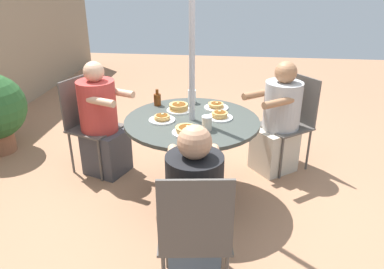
# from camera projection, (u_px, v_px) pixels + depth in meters

# --- Properties ---
(ground_plane) EXTENTS (12.00, 12.00, 0.00)m
(ground_plane) POSITION_uv_depth(u_px,v_px,m) (192.00, 195.00, 3.50)
(ground_plane) COLOR #9E7051
(patio_table) EXTENTS (1.15, 1.15, 0.76)m
(patio_table) POSITION_uv_depth(u_px,v_px,m) (192.00, 135.00, 3.24)
(patio_table) COLOR #383D38
(patio_table) RESTS_ON ground
(umbrella_pole) EXTENTS (0.05, 0.05, 2.39)m
(umbrella_pole) POSITION_uv_depth(u_px,v_px,m) (192.00, 70.00, 3.01)
(umbrella_pole) COLOR #ADADB2
(umbrella_pole) RESTS_ON ground
(patio_chair_north) EXTENTS (0.56, 0.56, 0.96)m
(patio_chair_north) POSITION_uv_depth(u_px,v_px,m) (87.00, 119.00, 3.78)
(patio_chair_north) COLOR #514C47
(patio_chair_north) RESTS_ON ground
(diner_north) EXTENTS (0.50, 0.56, 1.15)m
(diner_north) POSITION_uv_depth(u_px,v_px,m) (102.00, 124.00, 3.71)
(diner_north) COLOR #3D3D42
(diner_north) RESTS_ON ground
(patio_chair_east) EXTENTS (0.49, 0.49, 0.96)m
(patio_chair_east) POSITION_uv_depth(u_px,v_px,m) (195.00, 230.00, 2.18)
(patio_chair_east) COLOR #514C47
(patio_chair_east) RESTS_ON ground
(diner_east) EXTENTS (0.56, 0.40, 1.14)m
(diner_east) POSITION_uv_depth(u_px,v_px,m) (194.00, 215.00, 2.36)
(diner_east) COLOR slate
(diner_east) RESTS_ON ground
(patio_chair_south) EXTENTS (0.61, 0.61, 0.96)m
(patio_chair_south) POSITION_uv_depth(u_px,v_px,m) (292.00, 117.00, 3.83)
(patio_chair_south) COLOR #514C47
(patio_chair_south) RESTS_ON ground
(diner_south) EXTENTS (0.59, 0.62, 1.14)m
(diner_south) POSITION_uv_depth(u_px,v_px,m) (278.00, 123.00, 3.75)
(diner_south) COLOR beige
(diner_south) RESTS_ON ground
(pancake_plate_a) EXTENTS (0.22, 0.22, 0.06)m
(pancake_plate_a) POSITION_uv_depth(u_px,v_px,m) (216.00, 106.00, 3.43)
(pancake_plate_a) COLOR white
(pancake_plate_a) RESTS_ON patio_table
(pancake_plate_b) EXTENTS (0.22, 0.22, 0.08)m
(pancake_plate_b) POSITION_uv_depth(u_px,v_px,m) (179.00, 108.00, 3.36)
(pancake_plate_b) COLOR white
(pancake_plate_b) RESTS_ON patio_table
(pancake_plate_c) EXTENTS (0.22, 0.22, 0.07)m
(pancake_plate_c) POSITION_uv_depth(u_px,v_px,m) (186.00, 130.00, 2.91)
(pancake_plate_c) COLOR white
(pancake_plate_c) RESTS_ON patio_table
(pancake_plate_d) EXTENTS (0.22, 0.22, 0.07)m
(pancake_plate_d) POSITION_uv_depth(u_px,v_px,m) (220.00, 116.00, 3.20)
(pancake_plate_d) COLOR white
(pancake_plate_d) RESTS_ON patio_table
(pancake_plate_e) EXTENTS (0.22, 0.22, 0.06)m
(pancake_plate_e) POSITION_uv_depth(u_px,v_px,m) (162.00, 119.00, 3.15)
(pancake_plate_e) COLOR white
(pancake_plate_e) RESTS_ON patio_table
(syrup_bottle) EXTENTS (0.09, 0.07, 0.16)m
(syrup_bottle) POSITION_uv_depth(u_px,v_px,m) (157.00, 99.00, 3.48)
(syrup_bottle) COLOR #602D0F
(syrup_bottle) RESTS_ON patio_table
(coffee_cup) EXTENTS (0.08, 0.08, 0.12)m
(coffee_cup) POSITION_uv_depth(u_px,v_px,m) (207.00, 123.00, 2.96)
(coffee_cup) COLOR beige
(coffee_cup) RESTS_ON patio_table
(drinking_glass_a) EXTENTS (0.08, 0.08, 0.12)m
(drinking_glass_a) POSITION_uv_depth(u_px,v_px,m) (192.00, 96.00, 3.55)
(drinking_glass_a) COLOR silver
(drinking_glass_a) RESTS_ON patio_table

